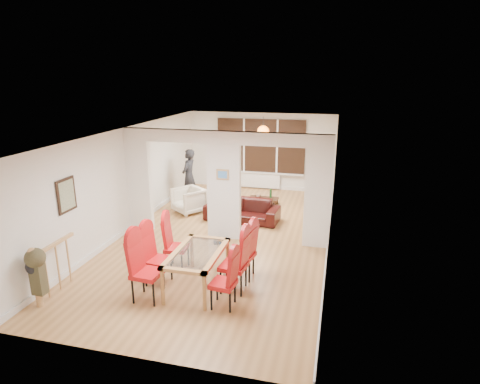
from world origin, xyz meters
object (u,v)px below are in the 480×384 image
at_px(dining_chair_lc, 176,244).
at_px(armchair, 189,200).
at_px(dining_chair_ra, 223,280).
at_px(sofa, 242,210).
at_px(dining_table, 197,269).
at_px(bottle, 271,193).
at_px(coffee_table, 263,201).
at_px(bowl, 258,196).
at_px(dining_chair_la, 147,269).
at_px(person, 189,176).
at_px(dining_chair_rc, 242,251).
at_px(dining_chair_lb, 158,256).
at_px(dining_chair_rb, 233,262).
at_px(television, 316,194).

relative_size(dining_chair_lc, armchair, 1.38).
bearing_deg(dining_chair_ra, sofa, 106.08).
xyz_separation_m(dining_table, bottle, (0.47, 5.26, -0.01)).
distance_m(coffee_table, bowl, 0.23).
distance_m(dining_chair_ra, sofa, 4.24).
height_order(dining_chair_la, armchair, dining_chair_la).
bearing_deg(bowl, bottle, 11.33).
distance_m(dining_table, person, 5.25).
bearing_deg(sofa, person, 153.40).
bearing_deg(dining_chair_ra, dining_chair_rc, 92.77).
xyz_separation_m(dining_chair_lb, dining_chair_ra, (1.42, -0.47, -0.04)).
height_order(armchair, coffee_table, armchair).
height_order(dining_chair_la, dining_chair_lc, dining_chair_la).
bearing_deg(bowl, sofa, -94.78).
distance_m(dining_chair_ra, bowl, 5.73).
xyz_separation_m(dining_chair_lc, bottle, (1.13, 4.68, -0.20)).
height_order(dining_chair_rb, dining_chair_rc, dining_chair_rb).
xyz_separation_m(dining_chair_rc, television, (1.10, 5.20, -0.29)).
relative_size(dining_chair_rc, person, 0.66).
bearing_deg(dining_chair_lb, dining_chair_rc, 29.83).
height_order(dining_table, dining_chair_ra, dining_chair_ra).
bearing_deg(dining_chair_lb, television, 73.54).
bearing_deg(bowl, dining_chair_la, -97.73).
distance_m(dining_chair_rc, sofa, 3.20).
height_order(dining_chair_lc, armchair, dining_chair_lc).
height_order(coffee_table, bottle, bottle).
distance_m(sofa, person, 2.35).
bearing_deg(coffee_table, dining_chair_lb, -101.32).
relative_size(dining_chair_la, dining_chair_ra, 1.16).
relative_size(dining_chair_rc, bowl, 5.41).
bearing_deg(dining_chair_lc, dining_chair_rc, -7.55).
height_order(dining_chair_lb, dining_chair_rc, dining_chair_lb).
xyz_separation_m(armchair, person, (-0.32, 0.92, 0.47)).
xyz_separation_m(dining_chair_lb, coffee_table, (1.04, 5.19, -0.45)).
relative_size(dining_chair_lb, coffee_table, 1.25).
height_order(armchair, television, armchair).
distance_m(armchair, person, 1.08).
distance_m(dining_chair_la, sofa, 4.34).
distance_m(armchair, television, 3.96).
xyz_separation_m(dining_table, dining_chair_lc, (-0.66, 0.58, 0.19)).
relative_size(dining_chair_lb, dining_chair_rb, 0.96).
distance_m(dining_chair_la, dining_chair_lc, 1.20).
distance_m(dining_chair_lb, coffee_table, 5.31).
height_order(dining_table, dining_chair_lc, dining_chair_lc).
bearing_deg(dining_chair_rc, coffee_table, 105.62).
bearing_deg(television, dining_chair_rb, -168.27).
bearing_deg(dining_chair_lc, dining_chair_la, -99.20).
distance_m(dining_chair_lb, bowl, 5.30).
distance_m(dining_chair_lc, dining_chair_rc, 1.38).
relative_size(dining_chair_lc, dining_chair_rc, 0.99).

